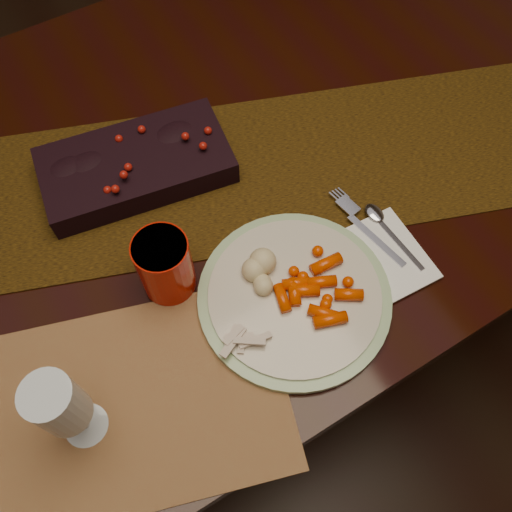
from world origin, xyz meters
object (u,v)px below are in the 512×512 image
mashed_potatoes (258,275)px  napkin (383,257)px  turkey_shreds (244,341)px  placemat_main (145,400)px  centerpiece (135,163)px  dining_table (218,258)px  wine_glass (68,412)px  dinner_plate (294,296)px  red_cup (165,265)px  baby_carrots (315,297)px

mashed_potatoes → napkin: mashed_potatoes is taller
turkey_shreds → placemat_main: bearing=178.2°
centerpiece → turkey_shreds: centerpiece is taller
dining_table → wine_glass: size_ratio=10.27×
dining_table → placemat_main: (-0.28, -0.33, 0.38)m
turkey_shreds → napkin: turkey_shreds is taller
dinner_plate → turkey_shreds: (-0.11, -0.03, 0.01)m
dinner_plate → napkin: 0.16m
turkey_shreds → red_cup: (-0.05, 0.15, 0.03)m
dining_table → dinner_plate: 0.50m
baby_carrots → wine_glass: wine_glass is taller
dining_table → turkey_shreds: size_ratio=24.94×
dinner_plate → napkin: (0.16, -0.01, -0.01)m
baby_carrots → napkin: size_ratio=0.82×
placemat_main → dinner_plate: dinner_plate is taller
turkey_shreds → wine_glass: size_ratio=0.41×
centerpiece → napkin: bearing=-53.4°
wine_glass → red_cup: bearing=34.5°
baby_carrots → red_cup: red_cup is taller
dinner_plate → wine_glass: 0.36m
centerpiece → napkin: (0.27, -0.36, -0.03)m
mashed_potatoes → napkin: bearing=-17.5°
napkin → wine_glass: (-0.51, 0.00, 0.08)m
turkey_shreds → wine_glass: (-0.25, 0.01, 0.06)m
dining_table → wine_glass: 0.67m
dinner_plate → mashed_potatoes: 0.07m
placemat_main → baby_carrots: baby_carrots is taller
centerpiece → wine_glass: bearing=-124.8°
napkin → mashed_potatoes: bearing=165.8°
baby_carrots → wine_glass: bearing=178.3°
placemat_main → napkin: size_ratio=2.70×
baby_carrots → wine_glass: (-0.37, 0.01, 0.06)m
baby_carrots → turkey_shreds: bearing=-178.5°
mashed_potatoes → wine_glass: wine_glass is taller
napkin → turkey_shreds: bearing=-174.1°
baby_carrots → turkey_shreds: 0.13m
centerpiece → dinner_plate: centerpiece is taller
dining_table → placemat_main: placemat_main is taller
mashed_potatoes → wine_glass: size_ratio=0.42×
placemat_main → mashed_potatoes: (0.23, 0.07, 0.04)m
napkin → red_cup: red_cup is taller
dinner_plate → turkey_shreds: size_ratio=4.14×
placemat_main → dinner_plate: 0.27m
centerpiece → turkey_shreds: size_ratio=4.42×
mashed_potatoes → napkin: 0.21m
centerpiece → dinner_plate: (0.10, -0.34, -0.02)m
dining_table → centerpiece: 0.43m
baby_carrots → mashed_potatoes: (-0.06, 0.07, 0.01)m
dining_table → dinner_plate: bearing=-92.3°
napkin → red_cup: bearing=159.4°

